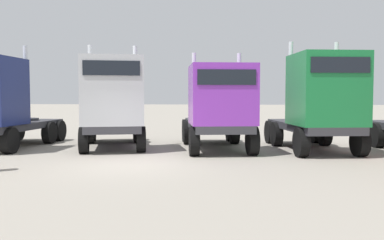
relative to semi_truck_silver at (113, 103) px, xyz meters
name	(u,v)px	position (x,y,z in m)	size (l,w,h in m)	color
ground	(129,166)	(1.77, -3.79, -1.96)	(200.00, 200.00, 0.00)	gray
semi_truck_silver	(113,103)	(0.00, 0.00, 0.00)	(4.09, 6.28, 4.40)	#333338
semi_truck_purple	(219,106)	(4.40, 0.02, -0.15)	(3.71, 6.52, 4.02)	#333338
semi_truck_green	(321,102)	(8.37, 0.03, 0.05)	(3.55, 6.12, 4.43)	#333338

